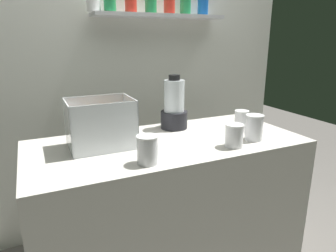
# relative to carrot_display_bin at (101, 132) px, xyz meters

# --- Properties ---
(counter) EXTENTS (1.40, 0.64, 0.90)m
(counter) POSITION_rel_carrot_display_bin_xyz_m (0.33, -0.06, -0.52)
(counter) COLOR beige
(counter) RESTS_ON ground_plane
(back_wall_unit) EXTENTS (2.60, 0.24, 2.50)m
(back_wall_unit) POSITION_rel_carrot_display_bin_xyz_m (0.33, 0.71, 0.29)
(back_wall_unit) COLOR silver
(back_wall_unit) RESTS_ON ground_plane
(carrot_display_bin) EXTENTS (0.31, 0.23, 0.23)m
(carrot_display_bin) POSITION_rel_carrot_display_bin_xyz_m (0.00, 0.00, 0.00)
(carrot_display_bin) COLOR white
(carrot_display_bin) RESTS_ON counter
(blender_pitcher) EXTENTS (0.16, 0.16, 0.31)m
(blender_pitcher) POSITION_rel_carrot_display_bin_xyz_m (0.46, 0.14, 0.05)
(blender_pitcher) COLOR black
(blender_pitcher) RESTS_ON counter
(juice_cup_pomegranate_far_left) EXTENTS (0.09, 0.09, 0.12)m
(juice_cup_pomegranate_far_left) POSITION_rel_carrot_display_bin_xyz_m (0.13, -0.28, -0.02)
(juice_cup_pomegranate_far_left) COLOR white
(juice_cup_pomegranate_far_left) RESTS_ON counter
(juice_cup_beet_left) EXTENTS (0.09, 0.09, 0.11)m
(juice_cup_beet_left) POSITION_rel_carrot_display_bin_xyz_m (0.58, -0.27, -0.02)
(juice_cup_beet_left) COLOR white
(juice_cup_beet_left) RESTS_ON counter
(juice_cup_pomegranate_middle) EXTENTS (0.09, 0.09, 0.13)m
(juice_cup_pomegranate_middle) POSITION_rel_carrot_display_bin_xyz_m (0.74, -0.22, -0.02)
(juice_cup_pomegranate_middle) COLOR white
(juice_cup_pomegranate_middle) RESTS_ON counter
(juice_cup_carrot_right) EXTENTS (0.08, 0.08, 0.12)m
(juice_cup_carrot_right) POSITION_rel_carrot_display_bin_xyz_m (0.77, -0.08, -0.02)
(juice_cup_carrot_right) COLOR white
(juice_cup_carrot_right) RESTS_ON counter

